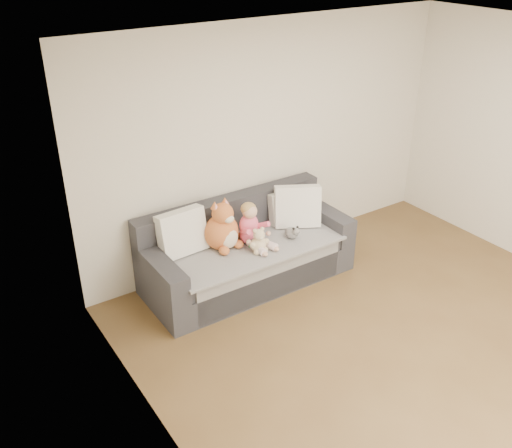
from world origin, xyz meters
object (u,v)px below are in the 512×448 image
(toddler, at_px, (251,227))
(teddy_bear, at_px, (259,242))
(sippy_cup, at_px, (253,243))
(plush_cat, at_px, (223,229))
(sofa, at_px, (246,254))

(toddler, xyz_separation_m, teddy_bear, (-0.03, -0.18, -0.08))
(teddy_bear, distance_m, sippy_cup, 0.10)
(teddy_bear, bearing_deg, sippy_cup, 101.40)
(plush_cat, height_order, sippy_cup, plush_cat)
(sofa, bearing_deg, plush_cat, 175.28)
(sofa, distance_m, plush_cat, 0.45)
(sofa, distance_m, teddy_bear, 0.38)
(toddler, bearing_deg, sofa, 93.71)
(sofa, height_order, plush_cat, plush_cat)
(sofa, height_order, sippy_cup, sofa)
(sippy_cup, bearing_deg, toddler, 67.60)
(sofa, relative_size, toddler, 4.75)
(plush_cat, bearing_deg, toddler, -31.22)
(teddy_bear, relative_size, sippy_cup, 2.46)
(plush_cat, bearing_deg, teddy_bear, -59.76)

